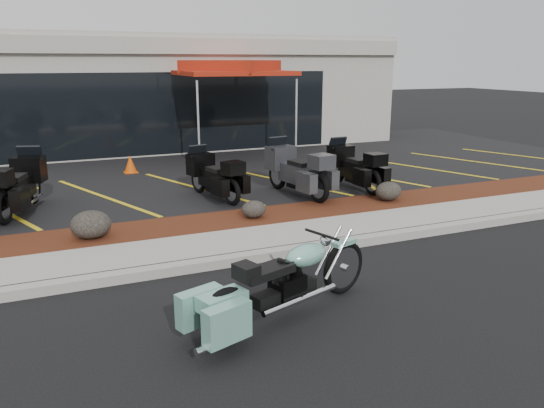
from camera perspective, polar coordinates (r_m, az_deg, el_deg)
name	(u,v)px	position (r m, az deg, el deg)	size (l,w,h in m)	color
ground	(299,278)	(8.01, 2.90, -7.91)	(90.00, 90.00, 0.00)	black
curb	(275,253)	(8.74, 0.32, -5.34)	(24.00, 0.25, 0.15)	gray
sidewalk	(259,241)	(9.35, -1.38, -3.96)	(24.00, 1.20, 0.15)	gray
mulch_bed	(237,222)	(10.42, -3.83, -1.95)	(24.00, 1.20, 0.16)	#32170B
upper_lot	(174,171)	(15.47, -10.48, 3.47)	(26.00, 9.60, 0.15)	black
dealership_building	(135,92)	(21.36, -14.57, 11.62)	(18.00, 8.16, 4.00)	gray
boulder_left	(91,225)	(9.67, -18.90, -2.11)	(0.69, 0.57, 0.49)	black
boulder_mid	(254,209)	(10.36, -1.98, -0.57)	(0.48, 0.40, 0.34)	black
boulder_right	(388,191)	(11.92, 12.41, 1.36)	(0.59, 0.49, 0.42)	black
hero_cruiser	(344,260)	(7.35, 7.71, -5.96)	(2.85, 0.72, 1.01)	#74B5A2
touring_black_front	(32,175)	(12.48, -24.43, 2.89)	(2.16, 0.83, 1.26)	black
touring_black_mid	(198,169)	(12.42, -7.94, 3.76)	(1.95, 0.74, 1.13)	black
touring_grey	(278,163)	(12.67, 0.60, 4.44)	(2.18, 0.83, 1.27)	#303035
touring_black_rear	(338,160)	(13.42, 7.08, 4.71)	(2.01, 0.77, 1.17)	black
traffic_cone	(130,164)	(15.16, -15.00, 4.18)	(0.35, 0.35, 0.48)	#CD4606
popup_canopy	(231,69)	(16.83, -4.41, 14.23)	(3.62, 3.62, 3.01)	silver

